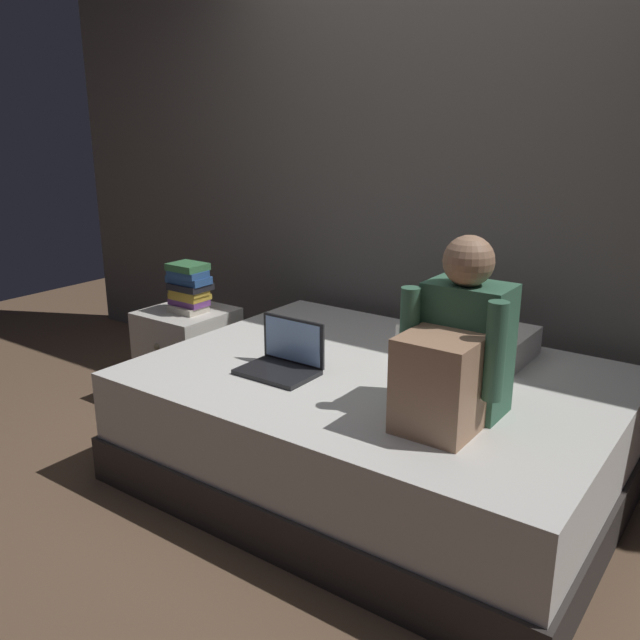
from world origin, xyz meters
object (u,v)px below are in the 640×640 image
pillow (468,339)px  book_stack (189,287)px  laptop (284,359)px  nightstand (189,355)px  bed (377,426)px  person_sitting (456,352)px

pillow → book_stack: size_ratio=2.08×
laptop → book_stack: size_ratio=1.19×
nightstand → bed: bearing=-5.3°
nightstand → pillow: 1.57m
person_sitting → laptop: (-0.78, 0.00, -0.20)m
nightstand → pillow: bearing=12.4°
book_stack → laptop: bearing=-20.6°
book_stack → nightstand: bearing=174.6°
pillow → book_stack: bearing=-167.2°
bed → book_stack: size_ratio=7.43×
nightstand → laptop: laptop is taller
bed → pillow: pillow is taller
bed → laptop: 0.51m
bed → pillow: 0.59m
bed → book_stack: bearing=174.7°
pillow → book_stack: 1.51m
nightstand → book_stack: (0.04, -0.00, 0.40)m
nightstand → pillow: pillow is taller
person_sitting → book_stack: 1.75m
pillow → person_sitting: bearing=-70.5°
bed → person_sitting: 0.71m
laptop → book_stack: bearing=159.4°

